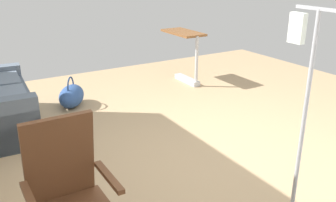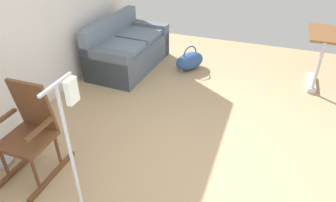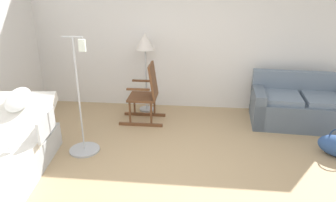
{
  "view_description": "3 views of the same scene",
  "coord_description": "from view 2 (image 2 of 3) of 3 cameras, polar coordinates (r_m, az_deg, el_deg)",
  "views": [
    {
      "loc": [
        -2.68,
        2.16,
        1.89
      ],
      "look_at": [
        -0.15,
        0.64,
        0.78
      ],
      "focal_mm": 39.46,
      "sensor_mm": 36.0,
      "label": 1
    },
    {
      "loc": [
        -2.68,
        -0.49,
        2.52
      ],
      "look_at": [
        0.08,
        0.48,
        0.65
      ],
      "focal_mm": 33.6,
      "sensor_mm": 36.0,
      "label": 2
    },
    {
      "loc": [
        0.17,
        -3.4,
        2.42
      ],
      "look_at": [
        -0.25,
        0.6,
        0.83
      ],
      "focal_mm": 34.19,
      "sensor_mm": 36.0,
      "label": 3
    }
  ],
  "objects": [
    {
      "name": "rocking_chair",
      "position": [
        3.56,
        -23.65,
        -5.14
      ],
      "size": [
        0.76,
        0.51,
        1.05
      ],
      "color": "brown",
      "rests_on": "ground"
    },
    {
      "name": "overbed_table",
      "position": [
        5.44,
        25.65,
        7.87
      ],
      "size": [
        0.84,
        0.4,
        0.84
      ],
      "color": "#B2B5BA",
      "rests_on": "ground"
    },
    {
      "name": "duffel_bag",
      "position": [
        5.56,
        3.95,
        7.28
      ],
      "size": [
        0.64,
        0.57,
        0.43
      ],
      "color": "#2D4C84",
      "rests_on": "ground"
    },
    {
      "name": "ground_plane",
      "position": [
        3.71,
        6.75,
        -10.46
      ],
      "size": [
        7.46,
        7.46,
        0.0
      ],
      "primitive_type": "plane",
      "color": "tan"
    },
    {
      "name": "couch",
      "position": [
        5.62,
        -7.36,
        9.07
      ],
      "size": [
        1.65,
        0.94,
        0.85
      ],
      "color": "slate",
      "rests_on": "ground"
    }
  ]
}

